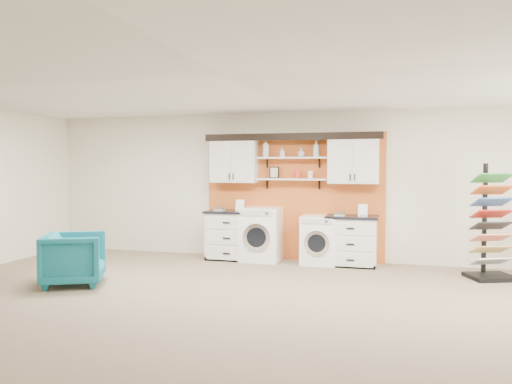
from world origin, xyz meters
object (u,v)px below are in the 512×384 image
(base_cabinet_left, at_px, (232,235))
(washer, at_px, (261,234))
(dryer, at_px, (320,240))
(base_cabinet_right, at_px, (352,241))
(sample_rack, at_px, (490,243))
(armchair, at_px, (74,259))

(base_cabinet_left, xyz_separation_m, washer, (0.58, -0.00, 0.04))
(dryer, bearing_deg, base_cabinet_left, 179.88)
(base_cabinet_right, height_order, sample_rack, sample_rack)
(base_cabinet_right, relative_size, armchair, 1.06)
(sample_rack, bearing_deg, base_cabinet_left, 152.43)
(sample_rack, height_order, armchair, sample_rack)
(washer, xyz_separation_m, sample_rack, (3.86, -0.46, 0.06))
(dryer, bearing_deg, washer, 180.00)
(base_cabinet_right, distance_m, dryer, 0.58)
(base_cabinet_left, bearing_deg, dryer, -0.12)
(base_cabinet_left, distance_m, sample_rack, 4.47)
(dryer, bearing_deg, sample_rack, -9.48)
(washer, xyz_separation_m, dryer, (1.10, -0.00, -0.06))
(base_cabinet_left, relative_size, armchair, 1.10)
(sample_rack, distance_m, armchair, 6.43)
(dryer, height_order, sample_rack, sample_rack)
(base_cabinet_left, xyz_separation_m, dryer, (1.68, -0.00, -0.02))
(dryer, relative_size, armchair, 1.02)
(base_cabinet_left, xyz_separation_m, sample_rack, (4.44, -0.46, 0.10))
(base_cabinet_right, height_order, armchair, base_cabinet_right)
(dryer, distance_m, sample_rack, 2.80)
(washer, bearing_deg, base_cabinet_left, 179.67)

